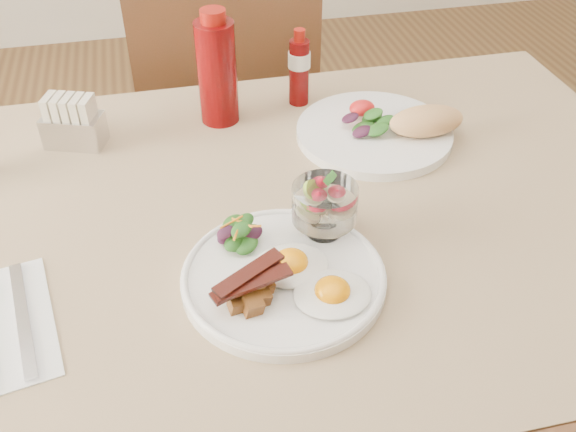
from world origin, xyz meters
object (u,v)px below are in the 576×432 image
table (281,252)px  second_plate (386,129)px  sugar_caddy (73,124)px  chair_far (226,122)px  hot_sauce_bottle (299,68)px  ketchup_bottle (217,71)px  main_plate (284,278)px  fruit_cup (324,204)px

table → second_plate: (0.23, 0.16, 0.11)m
table → sugar_caddy: bearing=139.7°
second_plate → chair_far: bearing=114.9°
hot_sauce_bottle → chair_far: bearing=107.7°
ketchup_bottle → chair_far: bearing=82.0°
sugar_caddy → table: bearing=-20.5°
second_plate → hot_sauce_bottle: 0.21m
main_plate → second_plate: bearing=50.7°
table → fruit_cup: (0.05, -0.08, 0.16)m
second_plate → ketchup_bottle: (-0.28, 0.13, 0.08)m
table → fruit_cup: size_ratio=14.00×
table → main_plate: (-0.03, -0.16, 0.10)m
hot_sauce_bottle → main_plate: bearing=-106.0°
table → chair_far: (0.00, 0.66, -0.14)m
main_plate → ketchup_bottle: bearing=92.8°
fruit_cup → ketchup_bottle: (-0.10, 0.38, 0.03)m
sugar_caddy → hot_sauce_bottle: bearing=27.6°
chair_far → second_plate: bearing=-65.1°
second_plate → sugar_caddy: (-0.55, 0.10, 0.02)m
ketchup_bottle → sugar_caddy: 0.27m
table → hot_sauce_bottle: hot_sauce_bottle is taller
table → chair_far: chair_far is taller
sugar_caddy → second_plate: bearing=9.0°
chair_far → hot_sauce_bottle: size_ratio=6.17×
hot_sauce_bottle → sugar_caddy: size_ratio=1.30×
chair_far → sugar_caddy: bearing=-128.5°
hot_sauce_bottle → table: bearing=-108.4°
table → second_plate: bearing=35.3°
fruit_cup → ketchup_bottle: 0.39m
table → hot_sauce_bottle: (0.11, 0.33, 0.16)m
hot_sauce_bottle → sugar_caddy: hot_sauce_bottle is taller
second_plate → ketchup_bottle: ketchup_bottle is taller
ketchup_bottle → sugar_caddy: ketchup_bottle is taller
fruit_cup → chair_far: bearing=93.5°
main_plate → sugar_caddy: 0.51m
hot_sauce_bottle → sugar_caddy: bearing=-172.1°
chair_far → sugar_caddy: (-0.32, -0.40, 0.27)m
fruit_cup → ketchup_bottle: bearing=104.4°
main_plate → hot_sauce_bottle: hot_sauce_bottle is taller
hot_sauce_bottle → sugar_caddy: (-0.42, -0.06, -0.03)m
table → ketchup_bottle: ketchup_bottle is taller
main_plate → sugar_caddy: sugar_caddy is taller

